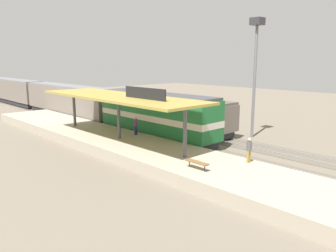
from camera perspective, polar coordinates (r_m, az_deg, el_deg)
The scene contains 13 objects.
ground_plane at distance 34.26m, azimuth 0.82°, elevation -1.87°, with size 120.00×120.00×0.00m, color #706656.
track_near at distance 32.93m, azimuth -1.68°, elevation -2.35°, with size 3.20×110.00×0.16m.
track_far at distance 36.08m, azimuth 3.78°, elevation -1.18°, with size 3.20×110.00×0.16m.
platform at distance 30.05m, azimuth -8.25°, elevation -2.95°, with size 6.00×44.00×0.90m, color #A89E89.
station_canopy at distance 29.27m, azimuth -8.36°, elevation 4.80°, with size 5.20×18.00×4.70m.
platform_bench at distance 21.37m, azimuth 4.94°, elevation -6.19°, with size 0.44×1.70×0.50m.
locomotive at distance 32.71m, azimuth -2.10°, elevation 1.81°, with size 2.93×14.43×4.44m.
passenger_carriage_front at distance 47.63m, azimuth -16.59°, elevation 4.15°, with size 2.90×20.00×4.24m.
passenger_carriage_rear at distance 66.78m, azimuth -24.77°, elevation 5.45°, with size 2.90×20.00×4.24m.
freight_car at distance 36.23m, azimuth 2.94°, elevation 2.00°, with size 2.80×12.00×3.54m.
light_mast at distance 34.40m, azimuth 14.71°, elevation 11.93°, with size 1.10×1.10×11.70m.
person_waiting at distance 23.16m, azimuth 13.61°, elevation -3.80°, with size 0.34×0.34×1.71m.
person_walking at distance 31.04m, azimuth -5.52°, elevation 0.22°, with size 0.34×0.34×1.71m.
Camera 1 is at (-21.30, -23.92, 7.67)m, focal length 35.85 mm.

